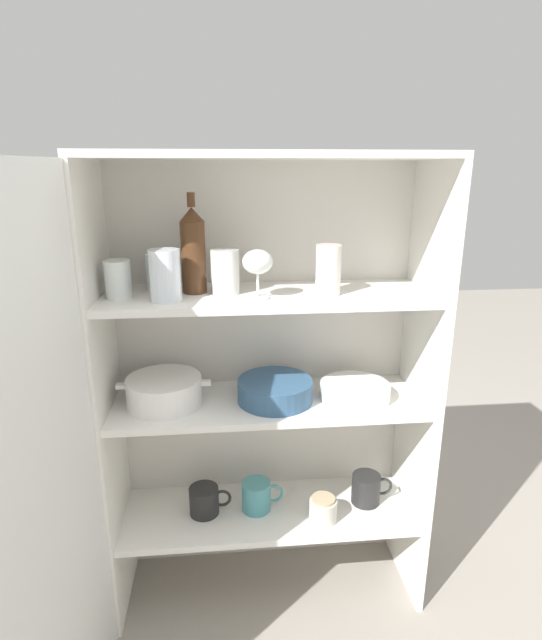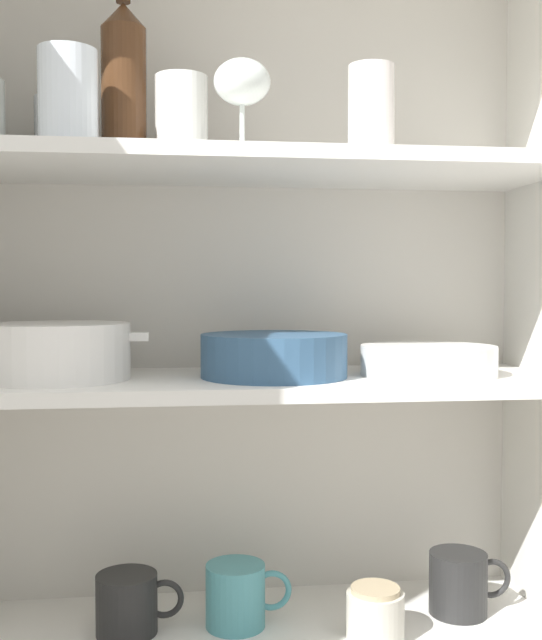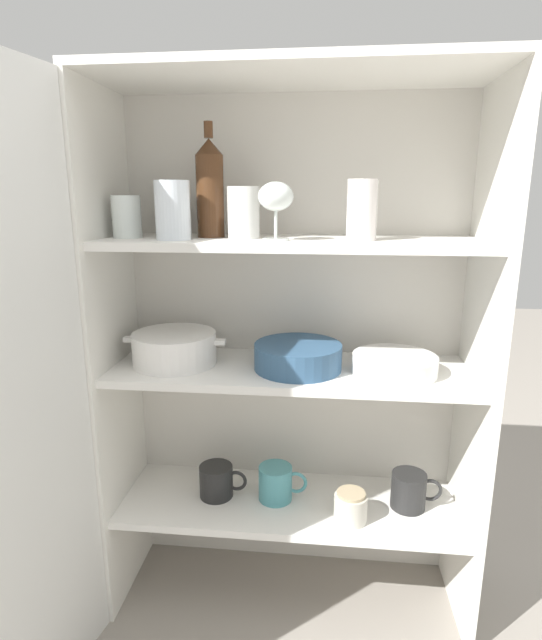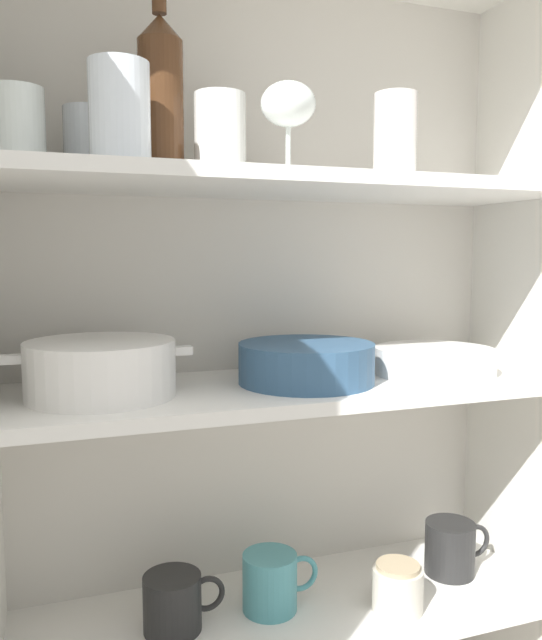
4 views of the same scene
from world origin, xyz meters
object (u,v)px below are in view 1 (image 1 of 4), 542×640
Objects in this scene: wine_bottle at (193,250)px; casserole_dish at (164,391)px; mixing_bowl_large at (275,389)px; storage_jar at (323,509)px; coffee_mug_primary at (367,489)px; plate_stack_white at (355,391)px.

wine_bottle is 0.41m from casserole_dish.
mixing_bowl_large is 2.58× the size of storage_jar.
casserole_dish is at bearing 171.90° from storage_jar.
wine_bottle is 0.92m from coffee_mug_primary.
coffee_mug_primary is at bearing -2.25° from wine_bottle.
plate_stack_white reaches higher than storage_jar.
wine_bottle is 0.61m from plate_stack_white.
wine_bottle is at bearing 170.79° from mixing_bowl_large.
plate_stack_white is (0.45, -0.04, -0.41)m from wine_bottle.
casserole_dish is (-0.10, -0.03, -0.39)m from wine_bottle.
coffee_mug_primary is 1.57× the size of storage_jar.
plate_stack_white is at bearing -160.34° from coffee_mug_primary.
storage_jar is (-0.15, -0.07, -0.01)m from coffee_mug_primary.
storage_jar is (0.14, -0.06, -0.37)m from mixing_bowl_large.
mixing_bowl_large reaches higher than storage_jar.
coffee_mug_primary is (0.61, 0.01, -0.37)m from casserole_dish.
mixing_bowl_large is at bearing -1.38° from casserole_dish.
mixing_bowl_large reaches higher than coffee_mug_primary.
storage_jar is at bearing -14.48° from wine_bottle.
wine_bottle is at bearing 165.52° from storage_jar.
mixing_bowl_large is at bearing -177.07° from coffee_mug_primary.
casserole_dish reaches higher than mixing_bowl_large.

